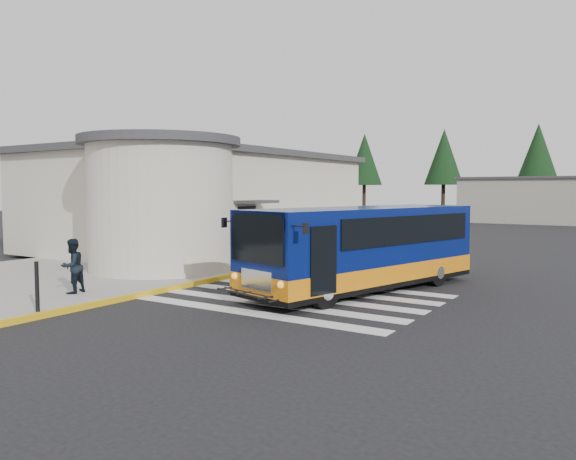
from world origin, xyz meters
The scene contains 9 objects.
ground centered at (0.00, 0.00, 0.00)m, with size 140.00×140.00×0.00m, color black.
sidewalk centered at (-9.00, 4.00, 0.07)m, with size 10.00×34.00×0.15m, color gray.
curb_strip centered at (-4.05, 4.00, 0.08)m, with size 0.12×34.00×0.16m, color gold.
station_building centered at (-10.84, 6.91, 2.57)m, with size 12.70×18.70×4.80m.
crosswalk centered at (-0.50, -0.80, 0.01)m, with size 8.00×5.35×0.01m.
transit_bus centered at (0.81, 1.13, 1.21)m, with size 4.83×9.23×2.53m.
pedestrian_a centered at (-6.55, -1.04, 0.94)m, with size 0.58×0.38×1.59m, color black.
pedestrian_b centered at (-5.55, -4.40, 0.92)m, with size 0.75×0.59×1.55m, color black.
bollard centered at (-4.20, -6.37, 0.76)m, with size 0.10×0.10×1.21m, color black.
Camera 1 is at (8.02, -14.27, 3.08)m, focal length 35.00 mm.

